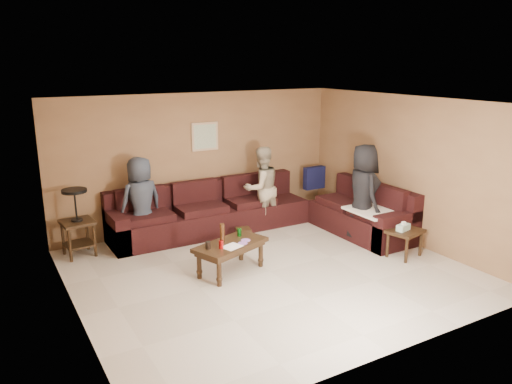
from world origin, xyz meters
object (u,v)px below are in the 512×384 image
at_px(sectional_sofa, 265,216).
at_px(coffee_table, 230,247).
at_px(waste_bin, 243,236).
at_px(person_right, 363,193).
at_px(person_middle, 261,188).
at_px(side_table_right, 405,233).
at_px(person_left, 141,202).
at_px(end_table_left, 77,221).

height_order(sectional_sofa, coffee_table, sectional_sofa).
height_order(waste_bin, person_right, person_right).
distance_m(coffee_table, person_middle, 2.14).
xyz_separation_m(side_table_right, waste_bin, (-1.97, 1.77, -0.25)).
bearing_deg(person_right, coffee_table, 106.85).
relative_size(coffee_table, side_table_right, 1.95).
xyz_separation_m(sectional_sofa, side_table_right, (1.36, -2.08, 0.06)).
height_order(sectional_sofa, person_right, person_right).
relative_size(sectional_sofa, side_table_right, 7.39).
bearing_deg(person_right, person_middle, 54.14).
xyz_separation_m(coffee_table, person_middle, (1.44, 1.54, 0.38)).
relative_size(side_table_right, person_middle, 0.41).
distance_m(person_left, person_middle, 2.22).
height_order(sectional_sofa, waste_bin, sectional_sofa).
relative_size(sectional_sofa, person_right, 2.74).
height_order(end_table_left, waste_bin, end_table_left).
bearing_deg(sectional_sofa, person_right, -41.64).
bearing_deg(end_table_left, person_left, -2.27).
height_order(side_table_right, person_middle, person_middle).
bearing_deg(coffee_table, end_table_left, 135.21).
bearing_deg(sectional_sofa, waste_bin, -152.77).
height_order(waste_bin, person_middle, person_middle).
relative_size(coffee_table, person_left, 0.80).
bearing_deg(person_left, waste_bin, 140.23).
xyz_separation_m(end_table_left, person_middle, (3.25, -0.26, 0.19)).
xyz_separation_m(waste_bin, person_right, (1.90, -0.83, 0.71)).
xyz_separation_m(end_table_left, person_left, (1.04, -0.04, 0.19)).
bearing_deg(sectional_sofa, coffee_table, -136.88).
bearing_deg(end_table_left, waste_bin, -18.86).
relative_size(end_table_left, side_table_right, 1.75).
xyz_separation_m(coffee_table, waste_bin, (0.72, 0.94, -0.25)).
relative_size(sectional_sofa, coffee_table, 3.79).
relative_size(sectional_sofa, person_left, 3.04).
xyz_separation_m(end_table_left, person_right, (4.44, -1.70, 0.27)).
xyz_separation_m(waste_bin, person_middle, (0.71, 0.60, 0.63)).
relative_size(end_table_left, person_left, 0.72).
xyz_separation_m(sectional_sofa, coffee_table, (-1.33, -1.25, 0.07)).
xyz_separation_m(person_middle, person_right, (1.19, -1.43, 0.08)).
height_order(end_table_left, person_middle, person_middle).
bearing_deg(sectional_sofa, person_middle, 70.54).
xyz_separation_m(end_table_left, waste_bin, (2.54, -0.87, -0.44)).
bearing_deg(person_right, waste_bin, 80.94).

